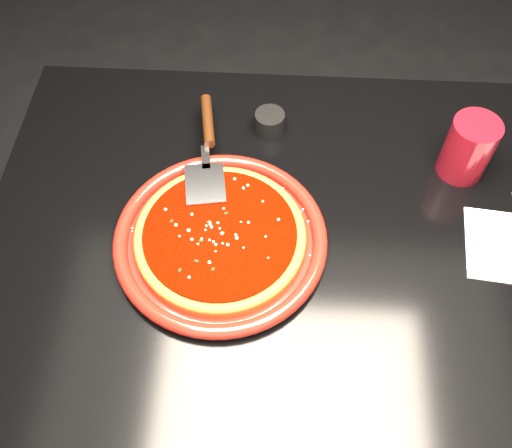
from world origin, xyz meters
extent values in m
cube|color=black|center=(0.00, 0.00, -0.01)|extent=(4.00, 4.00, 0.01)
cube|color=black|center=(0.00, 0.00, 0.38)|extent=(1.20, 0.80, 0.75)
cylinder|color=maroon|center=(-0.17, -0.03, 0.76)|extent=(0.43, 0.43, 0.03)
cylinder|color=brown|center=(-0.17, -0.03, 0.77)|extent=(0.34, 0.34, 0.01)
torus|color=brown|center=(-0.17, -0.03, 0.78)|extent=(0.34, 0.34, 0.02)
cylinder|color=#720B00|center=(-0.17, -0.03, 0.78)|extent=(0.30, 0.30, 0.01)
cylinder|color=maroon|center=(0.27, 0.16, 0.81)|extent=(0.11, 0.11, 0.12)
cube|color=white|center=(0.33, -0.01, 0.75)|extent=(0.16, 0.16, 0.00)
cylinder|color=black|center=(-0.10, 0.24, 0.77)|extent=(0.07, 0.07, 0.05)
camera|label=1|loc=(-0.08, -0.55, 1.60)|focal=40.00mm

